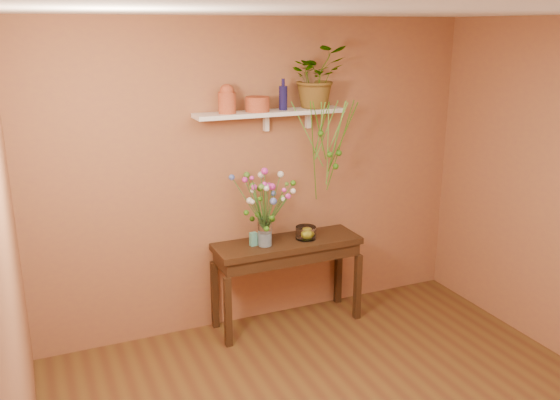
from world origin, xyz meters
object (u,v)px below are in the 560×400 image
(spider_plant, at_px, (316,77))
(glass_vase, at_px, (265,234))
(blue_bottle, at_px, (283,97))
(bouquet, at_px, (264,194))
(terracotta_jug, at_px, (227,99))
(sideboard, at_px, (287,253))
(glass_bowl, at_px, (306,233))

(spider_plant, distance_m, glass_vase, 1.42)
(blue_bottle, distance_m, bouquet, 0.82)
(terracotta_jug, distance_m, bouquet, 0.84)
(terracotta_jug, height_order, bouquet, terracotta_jug)
(sideboard, relative_size, terracotta_jug, 5.56)
(sideboard, distance_m, terracotta_jug, 1.46)
(bouquet, bearing_deg, glass_vase, -57.62)
(terracotta_jug, height_order, spider_plant, spider_plant)
(blue_bottle, relative_size, glass_bowl, 1.43)
(glass_vase, bearing_deg, bouquet, 122.38)
(sideboard, bearing_deg, bouquet, -173.66)
(sideboard, bearing_deg, spider_plant, 20.82)
(glass_vase, bearing_deg, sideboard, 7.54)
(terracotta_jug, bearing_deg, spider_plant, 2.16)
(blue_bottle, relative_size, spider_plant, 0.49)
(bouquet, bearing_deg, spider_plant, 15.04)
(blue_bottle, bearing_deg, glass_bowl, -30.10)
(sideboard, xyz_separation_m, terracotta_jug, (-0.50, 0.09, 1.37))
(terracotta_jug, distance_m, blue_bottle, 0.49)
(sideboard, height_order, glass_bowl, glass_bowl)
(spider_plant, bearing_deg, glass_vase, -164.45)
(glass_vase, xyz_separation_m, glass_bowl, (0.40, 0.02, -0.06))
(spider_plant, relative_size, bouquet, 0.96)
(bouquet, relative_size, glass_bowl, 3.02)
(spider_plant, height_order, bouquet, spider_plant)
(sideboard, xyz_separation_m, glass_bowl, (0.17, -0.01, 0.17))
(glass_vase, relative_size, glass_bowl, 1.36)
(blue_bottle, distance_m, glass_vase, 1.17)
(bouquet, distance_m, glass_bowl, 0.58)
(glass_vase, distance_m, bouquet, 0.36)
(sideboard, xyz_separation_m, blue_bottle, (-0.00, 0.09, 1.36))
(spider_plant, xyz_separation_m, bouquet, (-0.55, -0.15, -0.94))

